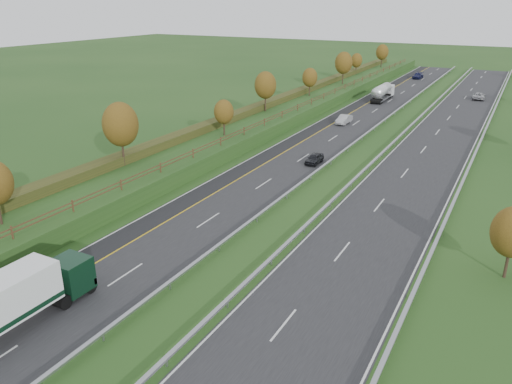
% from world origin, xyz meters
% --- Properties ---
extents(ground, '(400.00, 400.00, 0.00)m').
position_xyz_m(ground, '(8.00, 55.00, 0.00)').
color(ground, '#214518').
rests_on(ground, ground).
extents(near_carriageway, '(10.50, 200.00, 0.04)m').
position_xyz_m(near_carriageway, '(0.00, 60.00, 0.02)').
color(near_carriageway, black).
rests_on(near_carriageway, ground).
extents(far_carriageway, '(10.50, 200.00, 0.04)m').
position_xyz_m(far_carriageway, '(16.50, 60.00, 0.02)').
color(far_carriageway, black).
rests_on(far_carriageway, ground).
extents(hard_shoulder, '(3.00, 200.00, 0.04)m').
position_xyz_m(hard_shoulder, '(-3.75, 60.00, 0.02)').
color(hard_shoulder, black).
rests_on(hard_shoulder, ground).
extents(lane_markings, '(26.75, 200.00, 0.01)m').
position_xyz_m(lane_markings, '(6.40, 59.88, 0.05)').
color(lane_markings, silver).
rests_on(lane_markings, near_carriageway).
extents(embankment_left, '(12.00, 200.00, 2.00)m').
position_xyz_m(embankment_left, '(-13.00, 60.00, 1.00)').
color(embankment_left, '#214518').
rests_on(embankment_left, ground).
extents(hedge_left, '(2.20, 180.00, 1.10)m').
position_xyz_m(hedge_left, '(-15.00, 60.00, 2.55)').
color(hedge_left, '#2C3415').
rests_on(hedge_left, embankment_left).
extents(fence_left, '(0.12, 189.06, 1.20)m').
position_xyz_m(fence_left, '(-8.50, 59.59, 2.73)').
color(fence_left, '#422B19').
rests_on(fence_left, embankment_left).
extents(median_barrier_near, '(0.32, 200.00, 0.71)m').
position_xyz_m(median_barrier_near, '(5.70, 60.00, 0.61)').
color(median_barrier_near, '#919399').
rests_on(median_barrier_near, ground).
extents(median_barrier_far, '(0.32, 200.00, 0.71)m').
position_xyz_m(median_barrier_far, '(10.80, 60.00, 0.61)').
color(median_barrier_far, '#919399').
rests_on(median_barrier_far, ground).
extents(outer_barrier_far, '(0.32, 200.00, 0.71)m').
position_xyz_m(outer_barrier_far, '(22.30, 60.00, 0.62)').
color(outer_barrier_far, '#919399').
rests_on(outer_barrier_far, ground).
extents(trees_left, '(6.64, 164.30, 7.66)m').
position_xyz_m(trees_left, '(-12.64, 56.63, 6.37)').
color(trees_left, '#2D2116').
rests_on(trees_left, embankment_left).
extents(road_tanker, '(2.40, 11.22, 3.46)m').
position_xyz_m(road_tanker, '(-0.45, 94.82, 1.86)').
color(road_tanker, silver).
rests_on(road_tanker, near_carriageway).
extents(car_dark_near, '(1.59, 3.89, 1.32)m').
position_xyz_m(car_dark_near, '(3.55, 45.38, 0.70)').
color(car_dark_near, black).
rests_on(car_dark_near, near_carriageway).
extents(car_silver_mid, '(1.81, 4.74, 1.54)m').
position_xyz_m(car_silver_mid, '(-0.54, 69.42, 0.81)').
color(car_silver_mid, '#A3A3A8').
rests_on(car_silver_mid, near_carriageway).
extents(car_small_far, '(2.34, 5.47, 1.57)m').
position_xyz_m(car_small_far, '(-0.25, 131.60, 0.83)').
color(car_small_far, '#12153A').
rests_on(car_small_far, near_carriageway).
extents(car_oncoming, '(2.78, 5.54, 1.50)m').
position_xyz_m(car_oncoming, '(18.07, 105.94, 0.79)').
color(car_oncoming, '#ADADB2').
rests_on(car_oncoming, far_carriageway).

